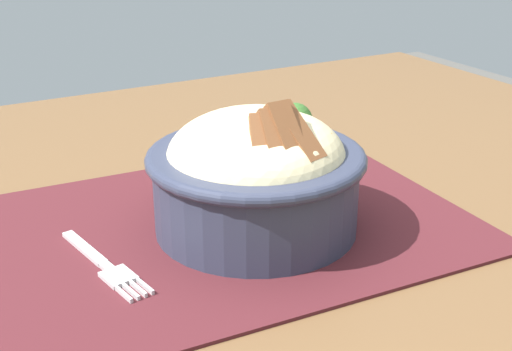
% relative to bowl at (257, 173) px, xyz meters
% --- Properties ---
extents(table, '(1.33, 0.97, 0.73)m').
position_rel_bowl_xyz_m(table, '(0.08, -0.02, -0.11)').
color(table, brown).
rests_on(table, ground_plane).
extents(placemat, '(0.49, 0.34, 0.00)m').
position_rel_bowl_xyz_m(placemat, '(0.05, -0.02, -0.05)').
color(placemat, '#47191E').
rests_on(placemat, table).
extents(bowl, '(0.19, 0.19, 0.12)m').
position_rel_bowl_xyz_m(bowl, '(0.00, 0.00, 0.00)').
color(bowl, '#2D3347').
rests_on(bowl, placemat).
extents(fork, '(0.04, 0.13, 0.00)m').
position_rel_bowl_xyz_m(fork, '(0.14, 0.00, -0.05)').
color(fork, '#BCBCBC').
rests_on(fork, placemat).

